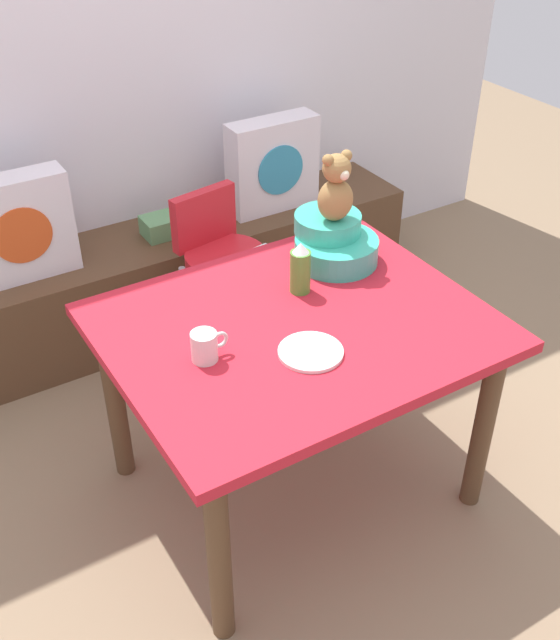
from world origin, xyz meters
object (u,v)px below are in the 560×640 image
pillow_floral_left (17,228)px  teddy_bear (336,189)px  highchair (224,260)px  coffee_mug (205,346)px  ketchup_bottle (300,269)px  infant_seat_teal (333,241)px  book_stack (165,225)px  pillow_floral_right (273,165)px  dinner_plate_near (311,352)px  dining_table (296,348)px

pillow_floral_left → teddy_bear: teddy_bear is taller
pillow_floral_left → highchair: 0.84m
coffee_mug → teddy_bear: bearing=23.5°
ketchup_bottle → infant_seat_teal: bearing=28.5°
pillow_floral_left → book_stack: size_ratio=2.20×
highchair → ketchup_bottle: 0.72m
teddy_bear → book_stack: bearing=104.2°
pillow_floral_right → teddy_bear: (-0.32, -0.95, 0.34)m
pillow_floral_left → highchair: pillow_floral_left is taller
teddy_bear → ketchup_bottle: 0.31m
book_stack → ketchup_bottle: bearing=-88.5°
ketchup_bottle → dinner_plate_near: ketchup_bottle is taller
pillow_floral_left → pillow_floral_right: size_ratio=1.00×
ketchup_bottle → dinner_plate_near: size_ratio=0.92×
highchair → infant_seat_teal: bearing=-71.9°
book_stack → infant_seat_teal: infant_seat_teal is taller
highchair → ketchup_bottle: (-0.04, -0.65, 0.31)m
infant_seat_teal → ketchup_bottle: size_ratio=1.78×
infant_seat_teal → coffee_mug: (-0.66, -0.29, -0.02)m
highchair → coffee_mug: (-0.49, -0.82, 0.27)m
dining_table → coffee_mug: size_ratio=9.98×
infant_seat_teal → teddy_bear: bearing=-90.0°
teddy_bear → coffee_mug: 0.76m
pillow_floral_left → pillow_floral_right: (1.21, 0.00, 0.00)m
teddy_bear → coffee_mug: (-0.66, -0.29, -0.23)m
infant_seat_teal → teddy_bear: size_ratio=1.32×
book_stack → coffee_mug: (-0.41, -1.26, 0.28)m
pillow_floral_right → infant_seat_teal: 1.01m
pillow_floral_left → dining_table: bearing=-65.2°
infant_seat_teal → coffee_mug: bearing=-156.5°
book_stack → pillow_floral_left: bearing=-178.1°
pillow_floral_left → dinner_plate_near: bearing=-69.6°
highchair → teddy_bear: (0.17, -0.53, 0.50)m
coffee_mug → pillow_floral_left: bearing=100.5°
dining_table → book_stack: bearing=86.2°
dining_table → dinner_plate_near: 0.20m
pillow_floral_left → coffee_mug: 1.26m
pillow_floral_right → ketchup_bottle: ketchup_bottle is taller
highchair → infant_seat_teal: 0.63m
dining_table → highchair: (0.15, 0.80, -0.11)m
ketchup_bottle → dining_table: bearing=-126.2°
pillow_floral_right → highchair: pillow_floral_right is taller
dining_table → ketchup_bottle: size_ratio=6.48×
pillow_floral_right → dinner_plate_near: size_ratio=2.20×
highchair → dining_table: bearing=-100.9°
pillow_floral_left → teddy_bear: 1.34m
ketchup_bottle → book_stack: bearing=91.5°
dinner_plate_near → ketchup_bottle: bearing=62.6°
highchair → ketchup_bottle: bearing=-93.8°
teddy_bear → coffee_mug: bearing=-156.5°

